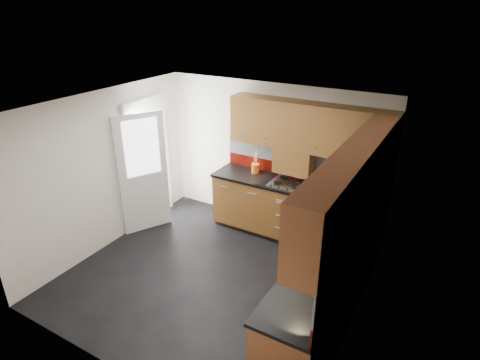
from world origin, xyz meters
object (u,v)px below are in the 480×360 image
Objects in this scene: food_processor at (349,219)px; gas_hob at (289,183)px; toaster at (319,181)px; utensil_pot at (255,167)px.

gas_hob is at bearing 143.55° from food_processor.
gas_hob is at bearing -159.62° from toaster.
food_processor is (0.75, -1.03, 0.05)m from toaster.
toaster is at bearing 126.26° from food_processor.
toaster is 1.27m from food_processor.
food_processor reaches higher than gas_hob.
toaster is (0.42, 0.16, 0.08)m from gas_hob.
utensil_pot is 2.10m from food_processor.
utensil_pot is at bearing -179.31° from toaster.
food_processor is (1.18, -0.87, 0.13)m from gas_hob.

